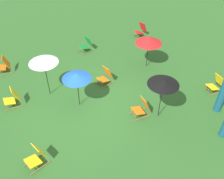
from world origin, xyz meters
TOP-DOWN VIEW (x-y plane):
  - ground_plane at (0.00, 0.00)m, footprint 40.00×40.00m
  - deckchair_0 at (-1.59, -2.64)m, footprint 0.49×0.77m
  - deckchair_1 at (-4.17, 1.82)m, footprint 0.60×0.83m
  - deckchair_3 at (-4.23, -2.53)m, footprint 0.65×0.85m
  - deckchair_4 at (1.72, -2.52)m, footprint 0.67×0.86m
  - deckchair_5 at (-4.21, 5.40)m, footprint 0.60×0.83m
  - deckchair_6 at (1.70, 5.51)m, footprint 0.54×0.80m
  - deckchair_7 at (1.41, 1.79)m, footprint 0.52×0.79m
  - deckchair_8 at (-1.12, 1.45)m, footprint 0.64×0.85m
  - umbrella_0 at (-1.59, -1.09)m, footprint 1.21×1.21m
  - umbrella_1 at (-1.37, 3.91)m, footprint 1.29×1.29m
  - umbrella_2 at (1.79, 2.36)m, footprint 1.18×1.18m
  - umbrella_3 at (-0.31, -0.20)m, footprint 1.16×1.16m
  - person_1 at (2.67, 4.70)m, footprint 0.34×0.34m

SIDE VIEW (x-z plane):
  - ground_plane at x=0.00m, z-range 0.00..0.00m
  - deckchair_0 at x=-1.59m, z-range -0.05..0.79m
  - deckchair_1 at x=-4.17m, z-range -0.05..0.79m
  - deckchair_3 at x=-4.23m, z-range -0.05..0.79m
  - deckchair_4 at x=1.72m, z-range -0.05..0.79m
  - deckchair_5 at x=-4.21m, z-range -0.05..0.79m
  - deckchair_6 at x=1.70m, z-range -0.05..0.79m
  - deckchair_7 at x=1.41m, z-range -0.05..0.79m
  - deckchair_8 at x=-1.12m, z-range -0.05..0.79m
  - person_1 at x=2.67m, z-range -0.04..1.84m
  - umbrella_1 at x=-1.37m, z-range 0.66..2.29m
  - umbrella_3 at x=-0.31m, z-range 0.69..2.32m
  - umbrella_2 at x=1.79m, z-range 0.81..2.65m
  - umbrella_0 at x=-1.59m, z-range 0.82..2.69m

